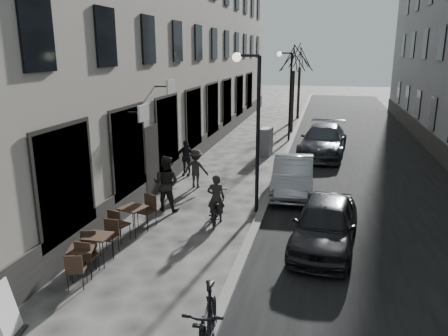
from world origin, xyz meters
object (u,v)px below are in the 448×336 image
at_px(utility_cabinet, 266,142).
at_px(moped, 207,331).
at_px(tree_near, 294,58).
at_px(bistro_set_b, 99,246).
at_px(bistro_set_a, 82,259).
at_px(car_far, 323,141).
at_px(streetlamp_far, 288,86).
at_px(pedestrian_near, 166,183).
at_px(streetlamp_near, 253,116).
at_px(sign_board, 7,316).
at_px(bistro_set_c, 134,217).
at_px(pedestrian_far, 186,158).
at_px(tree_far, 300,57).
at_px(bicycle, 216,207).
at_px(car_mid, 293,175).
at_px(pedestrian_mid, 196,169).
at_px(car_near, 325,224).

relative_size(utility_cabinet, moped, 0.62).
bearing_deg(tree_near, bistro_set_b, -99.20).
bearing_deg(bistro_set_a, car_far, 52.12).
height_order(streetlamp_far, pedestrian_near, streetlamp_far).
height_order(streetlamp_near, sign_board, streetlamp_near).
height_order(bistro_set_c, pedestrian_far, pedestrian_far).
bearing_deg(utility_cabinet, pedestrian_far, -118.80).
bearing_deg(tree_far, streetlamp_near, -90.20).
height_order(streetlamp_near, car_far, streetlamp_near).
relative_size(bistro_set_b, sign_board, 1.43).
relative_size(streetlamp_near, sign_board, 4.85).
distance_m(bicycle, pedestrian_near, 1.99).
relative_size(utility_cabinet, car_mid, 0.34).
bearing_deg(streetlamp_near, utility_cabinet, 94.42).
distance_m(sign_board, pedestrian_near, 7.00).
relative_size(pedestrian_far, car_mid, 0.37).
bearing_deg(bistro_set_a, moped, -48.75).
height_order(pedestrian_mid, car_mid, pedestrian_mid).
bearing_deg(bistro_set_c, bicycle, 51.17).
relative_size(streetlamp_far, tree_far, 0.89).
bearing_deg(pedestrian_mid, bicycle, 117.87).
distance_m(tree_far, bistro_set_c, 24.12).
bearing_deg(streetlamp_near, car_near, -43.52).
xyz_separation_m(bistro_set_a, sign_board, (-0.14, -2.36, -0.00)).
distance_m(tree_near, pedestrian_near, 16.20).
bearing_deg(bicycle, car_far, -115.52).
xyz_separation_m(pedestrian_mid, car_mid, (3.70, 0.15, -0.08)).
distance_m(sign_board, utility_cabinet, 15.70).
relative_size(tree_far, pedestrian_near, 3.08).
distance_m(bistro_set_b, car_mid, 7.96).
height_order(bistro_set_a, pedestrian_mid, pedestrian_mid).
bearing_deg(bistro_set_c, car_far, 81.41).
xyz_separation_m(streetlamp_near, utility_cabinet, (-0.62, 7.99, -2.46)).
xyz_separation_m(bistro_set_c, utility_cabinet, (2.39, 10.55, 0.21)).
height_order(streetlamp_near, pedestrian_mid, streetlamp_near).
relative_size(tree_far, car_near, 1.44).
bearing_deg(bicycle, bistro_set_a, 53.06).
xyz_separation_m(streetlamp_far, utility_cabinet, (-0.62, -4.01, -2.46)).
bearing_deg(sign_board, pedestrian_far, 80.60).
distance_m(bistro_set_b, pedestrian_far, 8.10).
height_order(bistro_set_a, bistro_set_b, bistro_set_b).
bearing_deg(sign_board, car_mid, 55.27).
relative_size(bistro_set_a, car_near, 0.37).
distance_m(tree_near, car_near, 17.86).
distance_m(car_near, car_mid, 4.68).
height_order(tree_far, bicycle, tree_far).
distance_m(streetlamp_far, car_near, 14.67).
distance_m(tree_near, sign_board, 23.11).
relative_size(car_near, moped, 1.76).
height_order(tree_near, car_near, tree_near).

